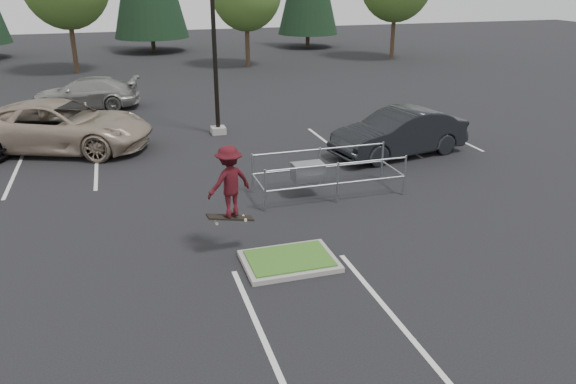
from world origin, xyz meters
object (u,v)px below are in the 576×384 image
object	(u,v)px
cart_corral	(313,171)
light_pole	(213,24)
car_r_charc	(399,133)
skateboarder	(229,182)
car_l_tan	(58,126)
car_far_silver	(86,93)

from	to	relation	value
cart_corral	light_pole	bearing A→B (deg)	100.50
cart_corral	car_r_charc	world-z (taller)	car_r_charc
skateboarder	car_l_tan	world-z (taller)	skateboarder
car_r_charc	cart_corral	bearing A→B (deg)	-66.86
skateboarder	car_r_charc	world-z (taller)	skateboarder
car_l_tan	car_far_silver	size ratio (longest dim) A/B	1.30
skateboarder	car_r_charc	size ratio (longest dim) A/B	0.37
car_far_silver	skateboarder	bearing A→B (deg)	22.85
skateboarder	light_pole	bearing A→B (deg)	-119.68
skateboarder	car_l_tan	xyz separation A→B (m)	(-4.63, 10.50, -0.89)
light_pole	car_l_tan	xyz separation A→B (m)	(-6.33, -0.50, -3.60)
skateboarder	car_l_tan	distance (m)	11.51
light_pole	cart_corral	xyz separation A→B (m)	(1.49, -8.00, -3.75)
light_pole	car_r_charc	xyz separation A→B (m)	(6.00, -5.00, -3.69)
car_r_charc	car_far_silver	distance (m)	16.48
car_r_charc	skateboarder	bearing A→B (deg)	-62.55
cart_corral	skateboarder	distance (m)	4.50
light_pole	car_far_silver	xyz separation A→B (m)	(-5.50, 6.80, -3.79)
light_pole	car_far_silver	world-z (taller)	light_pole
cart_corral	skateboarder	bearing A→B (deg)	-136.76
car_r_charc	light_pole	bearing A→B (deg)	-140.29
light_pole	car_r_charc	distance (m)	8.64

